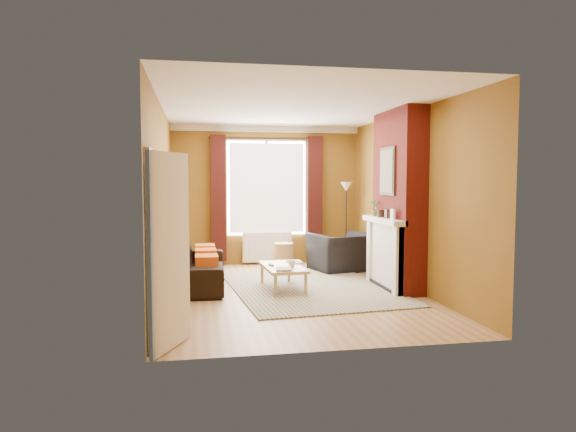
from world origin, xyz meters
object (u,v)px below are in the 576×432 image
(floor_lamp, at_px, (346,200))
(coffee_table, at_px, (283,268))
(armchair, at_px, (342,252))
(wicker_stool, at_px, (284,255))
(sofa, at_px, (197,266))

(floor_lamp, bearing_deg, coffee_table, -128.06)
(armchair, bearing_deg, wicker_stool, -42.64)
(floor_lamp, bearing_deg, armchair, -112.98)
(coffee_table, distance_m, floor_lamp, 2.85)
(armchair, height_order, coffee_table, armchair)
(wicker_stool, bearing_deg, sofa, -138.76)
(armchair, relative_size, coffee_table, 0.92)
(sofa, height_order, floor_lamp, floor_lamp)
(wicker_stool, bearing_deg, coffee_table, -100.14)
(sofa, height_order, coffee_table, sofa)
(sofa, relative_size, floor_lamp, 1.31)
(wicker_stool, bearing_deg, armchair, -27.32)
(coffee_table, bearing_deg, wicker_stool, 76.15)
(wicker_stool, relative_size, floor_lamp, 0.29)
(armchair, distance_m, wicker_stool, 1.16)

